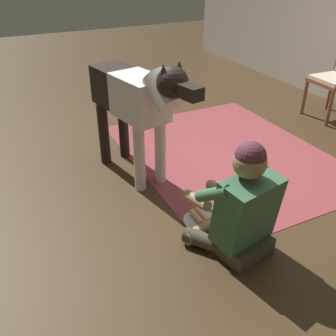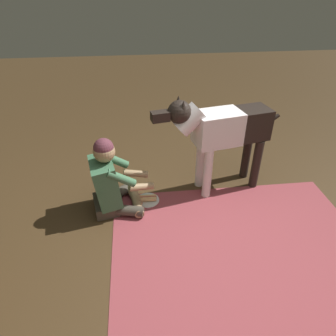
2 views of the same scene
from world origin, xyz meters
TOP-DOWN VIEW (x-y plane):
  - ground_plane at (0.00, 0.00)m, footprint 14.76×14.76m
  - area_rug at (-0.20, 0.27)m, footprint 2.35×1.84m
  - person_sitting_on_floor at (0.98, -0.45)m, footprint 0.67×0.57m
  - large_dog at (-0.19, -0.68)m, footprint 1.42×0.46m
  - hot_dog_on_plate at (0.62, -0.52)m, footprint 0.26×0.26m

SIDE VIEW (x-z plane):
  - ground_plane at x=0.00m, z-range 0.00..0.00m
  - area_rug at x=-0.20m, z-range 0.00..0.01m
  - hot_dog_on_plate at x=0.62m, z-range -0.01..0.06m
  - person_sitting_on_floor at x=0.98m, z-range -0.08..0.75m
  - large_dog at x=-0.19m, z-range 0.16..1.30m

